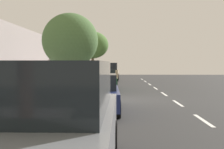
{
  "coord_description": "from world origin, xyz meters",
  "views": [
    {
      "loc": [
        0.31,
        15.39,
        1.96
      ],
      "look_at": [
        0.64,
        -0.67,
        1.32
      ],
      "focal_mm": 46.36,
      "sensor_mm": 36.0,
      "label": 1
    }
  ],
  "objects_px": {
    "parked_sedan_green_second": "(105,79)",
    "parked_suv_tan_nearest": "(110,71)",
    "parked_suv_grey_far": "(54,122)",
    "street_tree_near_cyclist": "(93,45)",
    "cyclist_with_backpack": "(87,79)",
    "fire_hydrant": "(72,90)",
    "bicycle_at_curb": "(90,92)",
    "parked_sedan_dark_blue_mid": "(97,93)",
    "street_tree_mid_block": "(70,41)"
  },
  "relations": [
    {
      "from": "parked_sedan_green_second",
      "to": "parked_suv_tan_nearest",
      "type": "bearing_deg",
      "value": -90.42
    },
    {
      "from": "parked_suv_grey_far",
      "to": "street_tree_near_cyclist",
      "type": "height_order",
      "value": "street_tree_near_cyclist"
    },
    {
      "from": "parked_suv_tan_nearest",
      "to": "cyclist_with_backpack",
      "type": "distance_m",
      "value": 16.33
    },
    {
      "from": "parked_suv_tan_nearest",
      "to": "fire_hydrant",
      "type": "bearing_deg",
      "value": 85.08
    },
    {
      "from": "parked_sedan_green_second",
      "to": "fire_hydrant",
      "type": "height_order",
      "value": "parked_sedan_green_second"
    },
    {
      "from": "parked_suv_tan_nearest",
      "to": "bicycle_at_curb",
      "type": "xyz_separation_m",
      "value": [
        0.61,
        16.76,
        -0.63
      ]
    },
    {
      "from": "parked_suv_tan_nearest",
      "to": "parked_suv_grey_far",
      "type": "height_order",
      "value": "same"
    },
    {
      "from": "parked_sedan_dark_blue_mid",
      "to": "bicycle_at_curb",
      "type": "bearing_deg",
      "value": -80.72
    },
    {
      "from": "cyclist_with_backpack",
      "to": "street_tree_mid_block",
      "type": "xyz_separation_m",
      "value": [
        1.03,
        -0.71,
        2.15
      ]
    },
    {
      "from": "parked_suv_grey_far",
      "to": "bicycle_at_curb",
      "type": "xyz_separation_m",
      "value": [
        0.49,
        -10.99,
        -0.63
      ]
    },
    {
      "from": "parked_sedan_dark_blue_mid",
      "to": "parked_suv_grey_far",
      "type": "xyz_separation_m",
      "value": [
        0.16,
        7.02,
        0.27
      ]
    },
    {
      "from": "parked_sedan_green_second",
      "to": "fire_hydrant",
      "type": "distance_m",
      "value": 6.53
    },
    {
      "from": "parked_suv_grey_far",
      "to": "street_tree_mid_block",
      "type": "height_order",
      "value": "street_tree_mid_block"
    },
    {
      "from": "bicycle_at_curb",
      "to": "street_tree_mid_block",
      "type": "distance_m",
      "value": 3.33
    },
    {
      "from": "cyclist_with_backpack",
      "to": "street_tree_near_cyclist",
      "type": "relative_size",
      "value": 0.34
    },
    {
      "from": "bicycle_at_curb",
      "to": "fire_hydrant",
      "type": "xyz_separation_m",
      "value": [
        0.89,
        0.7,
        0.18
      ]
    },
    {
      "from": "parked_sedan_dark_blue_mid",
      "to": "street_tree_mid_block",
      "type": "distance_m",
      "value": 6.02
    },
    {
      "from": "parked_suv_grey_far",
      "to": "street_tree_near_cyclist",
      "type": "xyz_separation_m",
      "value": [
        1.75,
        -26.98,
        2.89
      ]
    },
    {
      "from": "parked_suv_grey_far",
      "to": "cyclist_with_backpack",
      "type": "xyz_separation_m",
      "value": [
        0.72,
        -11.44,
        0.07
      ]
    },
    {
      "from": "parked_sedan_green_second",
      "to": "parked_suv_grey_far",
      "type": "xyz_separation_m",
      "value": [
        0.03,
        16.67,
        0.27
      ]
    },
    {
      "from": "parked_sedan_dark_blue_mid",
      "to": "cyclist_with_backpack",
      "type": "relative_size",
      "value": 2.49
    },
    {
      "from": "parked_sedan_green_second",
      "to": "parked_sedan_dark_blue_mid",
      "type": "relative_size",
      "value": 1.0
    },
    {
      "from": "parked_suv_grey_far",
      "to": "street_tree_near_cyclist",
      "type": "distance_m",
      "value": 27.19
    },
    {
      "from": "parked_sedan_green_second",
      "to": "parked_suv_grey_far",
      "type": "distance_m",
      "value": 16.67
    },
    {
      "from": "parked_suv_tan_nearest",
      "to": "parked_sedan_green_second",
      "type": "relative_size",
      "value": 1.07
    },
    {
      "from": "parked_sedan_green_second",
      "to": "parked_suv_grey_far",
      "type": "height_order",
      "value": "parked_suv_grey_far"
    },
    {
      "from": "bicycle_at_curb",
      "to": "parked_sedan_dark_blue_mid",
      "type": "bearing_deg",
      "value": 99.28
    },
    {
      "from": "cyclist_with_backpack",
      "to": "street_tree_near_cyclist",
      "type": "xyz_separation_m",
      "value": [
        1.03,
        -15.54,
        2.82
      ]
    },
    {
      "from": "parked_sedan_green_second",
      "to": "cyclist_with_backpack",
      "type": "distance_m",
      "value": 5.29
    },
    {
      "from": "street_tree_mid_block",
      "to": "fire_hydrant",
      "type": "xyz_separation_m",
      "value": [
        -0.36,
        1.85,
        -2.67
      ]
    },
    {
      "from": "parked_sedan_green_second",
      "to": "parked_sedan_dark_blue_mid",
      "type": "height_order",
      "value": "same"
    },
    {
      "from": "cyclist_with_backpack",
      "to": "fire_hydrant",
      "type": "bearing_deg",
      "value": 59.65
    },
    {
      "from": "parked_sedan_dark_blue_mid",
      "to": "cyclist_with_backpack",
      "type": "distance_m",
      "value": 4.52
    },
    {
      "from": "parked_sedan_dark_blue_mid",
      "to": "parked_sedan_green_second",
      "type": "bearing_deg",
      "value": -89.26
    },
    {
      "from": "parked_suv_tan_nearest",
      "to": "bicycle_at_curb",
      "type": "height_order",
      "value": "parked_suv_tan_nearest"
    },
    {
      "from": "parked_suv_tan_nearest",
      "to": "fire_hydrant",
      "type": "relative_size",
      "value": 5.65
    },
    {
      "from": "parked_sedan_green_second",
      "to": "street_tree_mid_block",
      "type": "height_order",
      "value": "street_tree_mid_block"
    },
    {
      "from": "parked_suv_tan_nearest",
      "to": "parked_sedan_green_second",
      "type": "xyz_separation_m",
      "value": [
        0.08,
        11.08,
        -0.27
      ]
    },
    {
      "from": "parked_sedan_dark_blue_mid",
      "to": "street_tree_near_cyclist",
      "type": "relative_size",
      "value": 0.85
    },
    {
      "from": "parked_suv_tan_nearest",
      "to": "street_tree_mid_block",
      "type": "xyz_separation_m",
      "value": [
        1.86,
        15.6,
        2.22
      ]
    },
    {
      "from": "cyclist_with_backpack",
      "to": "parked_sedan_dark_blue_mid",
      "type": "bearing_deg",
      "value": 101.16
    },
    {
      "from": "parked_suv_tan_nearest",
      "to": "parked_sedan_dark_blue_mid",
      "type": "relative_size",
      "value": 1.07
    },
    {
      "from": "cyclist_with_backpack",
      "to": "bicycle_at_curb",
      "type": "bearing_deg",
      "value": 116.42
    },
    {
      "from": "street_tree_mid_block",
      "to": "parked_suv_grey_far",
      "type": "bearing_deg",
      "value": 98.18
    },
    {
      "from": "parked_sedan_dark_blue_mid",
      "to": "bicycle_at_curb",
      "type": "relative_size",
      "value": 2.51
    },
    {
      "from": "parked_sedan_dark_blue_mid",
      "to": "parked_suv_tan_nearest",
      "type": "bearing_deg",
      "value": -89.88
    },
    {
      "from": "fire_hydrant",
      "to": "street_tree_near_cyclist",
      "type": "bearing_deg",
      "value": -88.76
    },
    {
      "from": "street_tree_near_cyclist",
      "to": "fire_hydrant",
      "type": "bearing_deg",
      "value": 91.24
    },
    {
      "from": "parked_suv_tan_nearest",
      "to": "fire_hydrant",
      "type": "distance_m",
      "value": 17.52
    },
    {
      "from": "fire_hydrant",
      "to": "street_tree_mid_block",
      "type": "bearing_deg",
      "value": -78.98
    }
  ]
}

